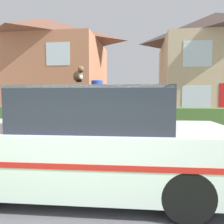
{
  "coord_description": "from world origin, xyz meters",
  "views": [
    {
      "loc": [
        0.68,
        -0.83,
        1.49
      ],
      "look_at": [
        -0.13,
        4.91,
        1.05
      ],
      "focal_mm": 35.0,
      "sensor_mm": 36.0,
      "label": 1
    }
  ],
  "objects": [
    {
      "name": "house_left",
      "position": [
        -6.37,
        14.3,
        3.55
      ],
      "size": [
        8.49,
        6.41,
        6.97
      ],
      "color": "#A86B4C",
      "rests_on": "ground"
    },
    {
      "name": "garden_hedge",
      "position": [
        -0.19,
        8.14,
        0.5
      ],
      "size": [
        13.51,
        0.77,
        1.0
      ],
      "primitive_type": "cube",
      "color": "#4C7233",
      "rests_on": "ground"
    },
    {
      "name": "road_strip",
      "position": [
        0.0,
        4.29,
        0.01
      ],
      "size": [
        28.0,
        6.11,
        0.01
      ],
      "primitive_type": "cube",
      "color": "#4C4C51",
      "rests_on": "ground"
    },
    {
      "name": "cat",
      "position": [
        -0.38,
        2.7,
        1.82
      ],
      "size": [
        0.25,
        0.29,
        0.26
      ],
      "rotation": [
        0.0,
        0.0,
        5.58
      ],
      "color": "brown",
      "rests_on": "police_car"
    },
    {
      "name": "police_car",
      "position": [
        -0.15,
        2.48,
        0.77
      ],
      "size": [
        4.45,
        2.05,
        1.71
      ],
      "rotation": [
        0.0,
        0.0,
        3.19
      ],
      "color": "black",
      "rests_on": "road_strip"
    },
    {
      "name": "house_right",
      "position": [
        5.13,
        13.96,
        3.39
      ],
      "size": [
        6.72,
        6.71,
        6.65
      ],
      "color": "tan",
      "rests_on": "ground"
    }
  ]
}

